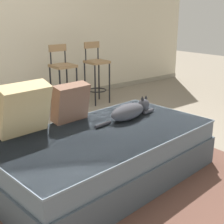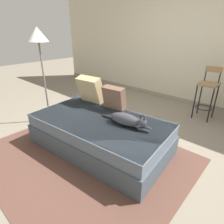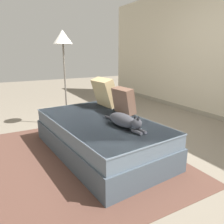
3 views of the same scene
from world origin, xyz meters
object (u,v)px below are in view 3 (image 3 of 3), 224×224
throw_pillow_middle (124,101)px  throw_pillow_corner (105,92)px  cat (124,120)px  floor_lamp (63,46)px  couch (100,136)px

throw_pillow_middle → throw_pillow_corner: bearing=-174.5°
throw_pillow_middle → cat: throw_pillow_middle is taller
throw_pillow_corner → throw_pillow_middle: bearing=5.5°
throw_pillow_corner → floor_lamp: bearing=-152.4°
throw_pillow_middle → floor_lamp: size_ratio=0.22×
throw_pillow_middle → floor_lamp: floor_lamp is taller
floor_lamp → cat: bearing=5.0°
couch → throw_pillow_corner: size_ratio=4.50×
throw_pillow_corner → throw_pillow_middle: size_ratio=1.24×
floor_lamp → throw_pillow_middle: bearing=19.6°
throw_pillow_middle → cat: size_ratio=0.48×
throw_pillow_middle → cat: 0.56m
couch → floor_lamp: (-1.31, -0.03, 1.13)m
couch → throw_pillow_corner: 0.80m
throw_pillow_corner → floor_lamp: size_ratio=0.28×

